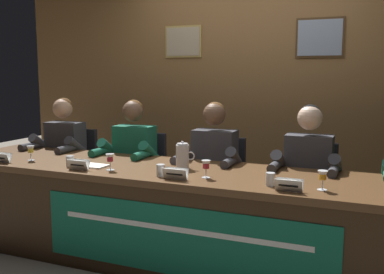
# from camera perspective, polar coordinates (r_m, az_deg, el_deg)

# --- Properties ---
(ground_plane) EXTENTS (12.00, 12.00, 0.00)m
(ground_plane) POSITION_cam_1_polar(r_m,az_deg,el_deg) (3.58, 0.00, -15.73)
(ground_plane) COLOR gray
(wall_back_panelled) EXTENTS (5.40, 0.14, 2.60)m
(wall_back_panelled) POSITION_cam_1_polar(r_m,az_deg,el_deg) (4.71, 7.19, 6.31)
(wall_back_panelled) COLOR brown
(wall_back_panelled) RESTS_ON ground_plane
(conference_table) EXTENTS (4.20, 0.87, 0.73)m
(conference_table) POSITION_cam_1_polar(r_m,az_deg,el_deg) (3.30, -0.79, -8.29)
(conference_table) COLOR brown
(conference_table) RESTS_ON ground_plane
(chair_far_left) EXTENTS (0.44, 0.45, 0.88)m
(chair_far_left) POSITION_cam_1_polar(r_m,az_deg,el_deg) (4.72, -14.76, -4.65)
(chair_far_left) COLOR black
(chair_far_left) RESTS_ON ground_plane
(panelist_far_left) EXTENTS (0.51, 0.48, 1.21)m
(panelist_far_left) POSITION_cam_1_polar(r_m,az_deg,el_deg) (4.51, -16.42, -1.73)
(panelist_far_left) COLOR black
(panelist_far_left) RESTS_ON ground_plane
(nameplate_far_left) EXTENTS (0.19, 0.06, 0.08)m
(nameplate_far_left) POSITION_cam_1_polar(r_m,az_deg,el_deg) (3.95, -23.19, -2.42)
(nameplate_far_left) COLOR white
(nameplate_far_left) RESTS_ON conference_table
(juice_glass_far_left) EXTENTS (0.06, 0.06, 0.12)m
(juice_glass_far_left) POSITION_cam_1_polar(r_m,az_deg,el_deg) (3.93, -19.85, -1.60)
(juice_glass_far_left) COLOR white
(juice_glass_far_left) RESTS_ON conference_table
(chair_left) EXTENTS (0.44, 0.45, 0.88)m
(chair_left) POSITION_cam_1_polar(r_m,az_deg,el_deg) (4.30, -6.44, -5.68)
(chair_left) COLOR black
(chair_left) RESTS_ON ground_plane
(panelist_left) EXTENTS (0.51, 0.48, 1.21)m
(panelist_left) POSITION_cam_1_polar(r_m,az_deg,el_deg) (4.07, -7.86, -2.52)
(panelist_left) COLOR black
(panelist_left) RESTS_ON ground_plane
(nameplate_left) EXTENTS (0.17, 0.06, 0.08)m
(nameplate_left) POSITION_cam_1_polar(r_m,az_deg,el_deg) (3.46, -14.22, -3.44)
(nameplate_left) COLOR white
(nameplate_left) RESTS_ON conference_table
(juice_glass_left) EXTENTS (0.06, 0.06, 0.12)m
(juice_glass_left) POSITION_cam_1_polar(r_m,az_deg,el_deg) (3.39, -10.39, -2.76)
(juice_glass_left) COLOR white
(juice_glass_left) RESTS_ON conference_table
(water_cup_left) EXTENTS (0.06, 0.06, 0.08)m
(water_cup_left) POSITION_cam_1_polar(r_m,az_deg,el_deg) (3.59, -15.26, -3.07)
(water_cup_left) COLOR silver
(water_cup_left) RESTS_ON conference_table
(chair_center) EXTENTS (0.44, 0.45, 0.88)m
(chair_center) POSITION_cam_1_polar(r_m,az_deg,el_deg) (3.99, 3.46, -6.75)
(chair_center) COLOR black
(chair_center) RESTS_ON ground_plane
(panelist_center) EXTENTS (0.51, 0.48, 1.21)m
(panelist_center) POSITION_cam_1_polar(r_m,az_deg,el_deg) (3.74, 2.49, -3.41)
(panelist_center) COLOR black
(panelist_center) RESTS_ON ground_plane
(nameplate_center) EXTENTS (0.17, 0.06, 0.08)m
(nameplate_center) POSITION_cam_1_polar(r_m,az_deg,el_deg) (3.06, -2.11, -4.69)
(nameplate_center) COLOR white
(nameplate_center) RESTS_ON conference_table
(juice_glass_center) EXTENTS (0.06, 0.06, 0.12)m
(juice_glass_center) POSITION_cam_1_polar(r_m,az_deg,el_deg) (3.09, 1.79, -3.67)
(juice_glass_center) COLOR white
(juice_glass_center) RESTS_ON conference_table
(water_cup_center) EXTENTS (0.06, 0.06, 0.08)m
(water_cup_center) POSITION_cam_1_polar(r_m,az_deg,el_deg) (3.16, -4.01, -4.33)
(water_cup_center) COLOR silver
(water_cup_center) RESTS_ON conference_table
(chair_right) EXTENTS (0.44, 0.45, 0.88)m
(chair_right) POSITION_cam_1_polar(r_m,az_deg,el_deg) (3.81, 14.69, -7.71)
(chair_right) COLOR black
(chair_right) RESTS_ON ground_plane
(panelist_right) EXTENTS (0.51, 0.48, 1.21)m
(panelist_right) POSITION_cam_1_polar(r_m,az_deg,el_deg) (3.55, 14.40, -4.28)
(panelist_right) COLOR black
(panelist_right) RESTS_ON ground_plane
(nameplate_right) EXTENTS (0.17, 0.06, 0.08)m
(nameplate_right) POSITION_cam_1_polar(r_m,az_deg,el_deg) (2.82, 12.22, -6.00)
(nameplate_right) COLOR white
(nameplate_right) RESTS_ON conference_table
(juice_glass_right) EXTENTS (0.06, 0.06, 0.12)m
(juice_glass_right) POSITION_cam_1_polar(r_m,az_deg,el_deg) (2.89, 16.29, -4.86)
(juice_glass_right) COLOR white
(juice_glass_right) RESTS_ON conference_table
(water_cup_right) EXTENTS (0.06, 0.06, 0.08)m
(water_cup_right) POSITION_cam_1_polar(r_m,az_deg,el_deg) (2.94, 9.94, -5.40)
(water_cup_right) COLOR silver
(water_cup_right) RESTS_ON conference_table
(water_pitcher_central) EXTENTS (0.15, 0.10, 0.21)m
(water_pitcher_central) POSITION_cam_1_polar(r_m,az_deg,el_deg) (3.40, -1.20, -2.42)
(water_pitcher_central) COLOR silver
(water_pitcher_central) RESTS_ON conference_table
(document_stack_left) EXTENTS (0.21, 0.16, 0.01)m
(document_stack_left) POSITION_cam_1_polar(r_m,az_deg,el_deg) (3.56, -12.42, -3.59)
(document_stack_left) COLOR white
(document_stack_left) RESTS_ON conference_table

